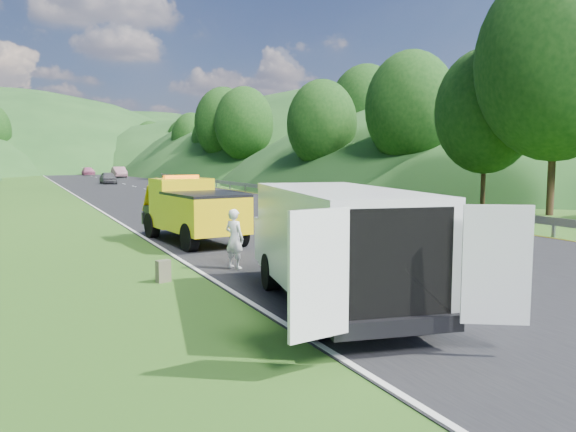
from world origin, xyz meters
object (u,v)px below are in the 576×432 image
white_van (336,240)px  suitcase (163,271)px  worker (418,312)px  passing_suv (342,226)px  tow_truck (192,210)px  child (301,277)px  spare_tire (418,326)px  woman (235,269)px

white_van → suitcase: bearing=136.6°
worker → suitcase: worker is taller
passing_suv → worker: bearing=-110.7°
tow_truck → passing_suv: size_ratio=1.11×
white_van → worker: (1.30, -1.03, -1.38)m
white_van → child: 3.28m
worker → suitcase: bearing=123.3°
child → suitcase: 3.48m
spare_tire → passing_suv: size_ratio=0.12×
suitcase → spare_tire: size_ratio=0.89×
spare_tire → suitcase: bearing=120.7°
passing_suv → child: bearing=-122.3°
tow_truck → spare_tire: 11.73m
suitcase → spare_tire: 6.52m
suitcase → passing_suv: passing_suv is taller
worker → passing_suv: size_ratio=0.34×
white_van → worker: size_ratio=4.18×
white_van → passing_suv: white_van is taller
woman → worker: 5.90m
woman → spare_tire: 6.49m
white_van → spare_tire: bearing=-56.3°
child → worker: worker is taller
woman → worker: bearing=168.5°
spare_tire → passing_suv: bearing=63.9°
white_van → worker: 2.16m
child → worker: (0.58, -3.92, 0.00)m
worker → child: bearing=92.9°
white_van → suitcase: (-2.62, 3.82, -1.10)m
woman → tow_truck: bearing=-32.8°
child → suitcase: bearing=-151.0°
tow_truck → woman: tow_truck is taller
worker → suitcase: size_ratio=3.19×
woman → suitcase: (-2.16, -0.78, 0.27)m
worker → passing_suv: bearing=59.1°
tow_truck → suitcase: size_ratio=10.49×
worker → tow_truck: bearing=91.7°
woman → passing_suv: woman is taller
spare_tire → tow_truck: bearing=93.9°
tow_truck → woman: bearing=-99.8°
child → passing_suv: (6.58, 8.79, 0.00)m
tow_truck → child: tow_truck is taller
white_van → woman: 4.83m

